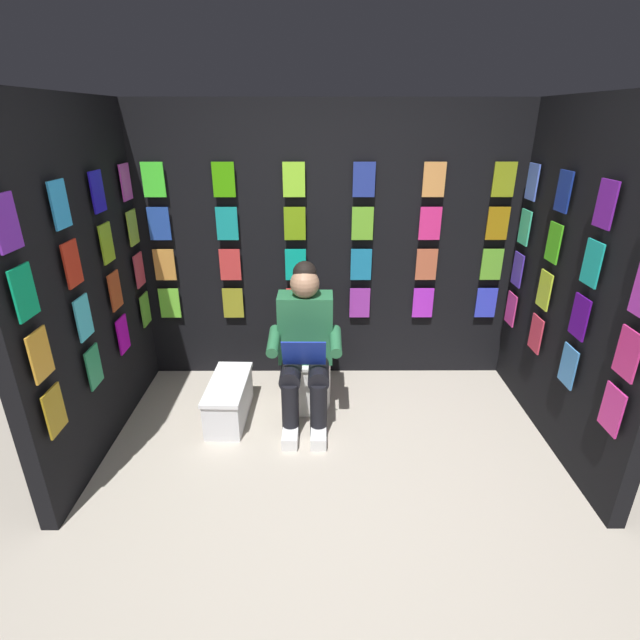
# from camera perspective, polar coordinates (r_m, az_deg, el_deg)

# --- Properties ---
(ground_plane) EXTENTS (30.00, 30.00, 0.00)m
(ground_plane) POSITION_cam_1_polar(r_m,az_deg,el_deg) (2.91, 1.61, -23.74)
(ground_plane) COLOR #B2A899
(display_wall_back) EXTENTS (3.17, 0.14, 2.26)m
(display_wall_back) POSITION_cam_1_polar(r_m,az_deg,el_deg) (3.98, 0.99, 8.64)
(display_wall_back) COLOR black
(display_wall_back) RESTS_ON ground
(display_wall_left) EXTENTS (0.14, 1.81, 2.26)m
(display_wall_left) POSITION_cam_1_polar(r_m,az_deg,el_deg) (3.49, 28.39, 3.70)
(display_wall_left) COLOR black
(display_wall_left) RESTS_ON ground
(display_wall_right) EXTENTS (0.14, 1.81, 2.26)m
(display_wall_right) POSITION_cam_1_polar(r_m,az_deg,el_deg) (3.41, -26.35, 3.71)
(display_wall_right) COLOR black
(display_wall_right) RESTS_ON ground
(toilet) EXTENTS (0.41, 0.55, 0.77)m
(toilet) POSITION_cam_1_polar(r_m,az_deg,el_deg) (3.80, -1.63, -5.17)
(toilet) COLOR white
(toilet) RESTS_ON ground
(person_reading) EXTENTS (0.53, 0.68, 1.19)m
(person_reading) POSITION_cam_1_polar(r_m,az_deg,el_deg) (3.47, -1.80, -2.97)
(person_reading) COLOR #286B42
(person_reading) RESTS_ON ground
(comic_longbox_near) EXTENTS (0.29, 0.64, 0.31)m
(comic_longbox_near) POSITION_cam_1_polar(r_m,az_deg,el_deg) (3.72, -10.81, -9.33)
(comic_longbox_near) COLOR silver
(comic_longbox_near) RESTS_ON ground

